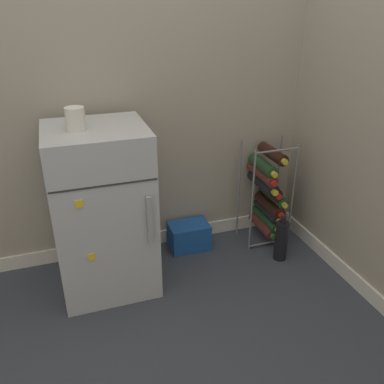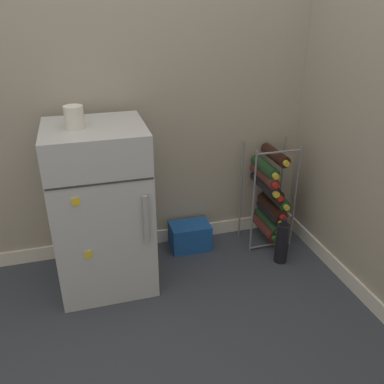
{
  "view_description": "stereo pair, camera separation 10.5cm",
  "coord_description": "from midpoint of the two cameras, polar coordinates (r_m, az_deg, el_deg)",
  "views": [
    {
      "loc": [
        -0.5,
        -1.65,
        1.48
      ],
      "look_at": [
        0.18,
        0.36,
        0.46
      ],
      "focal_mm": 38.0,
      "sensor_mm": 36.0,
      "label": 1
    },
    {
      "loc": [
        -0.4,
        -1.68,
        1.48
      ],
      "look_at": [
        0.18,
        0.36,
        0.46
      ],
      "focal_mm": 38.0,
      "sensor_mm": 36.0,
      "label": 2
    }
  ],
  "objects": [
    {
      "name": "ground_plane",
      "position": [
        2.27,
        -0.53,
        -14.94
      ],
      "size": [
        14.0,
        14.0,
        0.0
      ],
      "primitive_type": "plane",
      "color": "#333842"
    },
    {
      "name": "fridge_top_cup",
      "position": [
        2.01,
        -14.76,
        10.12
      ],
      "size": [
        0.09,
        0.09,
        0.11
      ],
      "color": "silver",
      "rests_on": "mini_fridge"
    },
    {
      "name": "soda_box",
      "position": [
        2.64,
        0.83,
        -6.15
      ],
      "size": [
        0.25,
        0.17,
        0.17
      ],
      "color": "#194C9E",
      "rests_on": "ground_plane"
    },
    {
      "name": "mini_fridge",
      "position": [
        2.21,
        -11.21,
        -2.32
      ],
      "size": [
        0.5,
        0.5,
        0.91
      ],
      "color": "#B7BABF",
      "rests_on": "ground_plane"
    },
    {
      "name": "wall_back",
      "position": [
        2.34,
        -4.97,
        19.78
      ],
      "size": [
        6.92,
        0.07,
        2.5
      ],
      "color": "#9E9384",
      "rests_on": "ground_plane"
    },
    {
      "name": "wine_rack",
      "position": [
        2.65,
        11.89,
        -0.39
      ],
      "size": [
        0.3,
        0.31,
        0.68
      ],
      "color": "slate",
      "rests_on": "ground_plane"
    },
    {
      "name": "loose_bottle_floor",
      "position": [
        2.55,
        13.67,
        -6.96
      ],
      "size": [
        0.08,
        0.08,
        0.29
      ],
      "color": "black",
      "rests_on": "ground_plane"
    }
  ]
}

